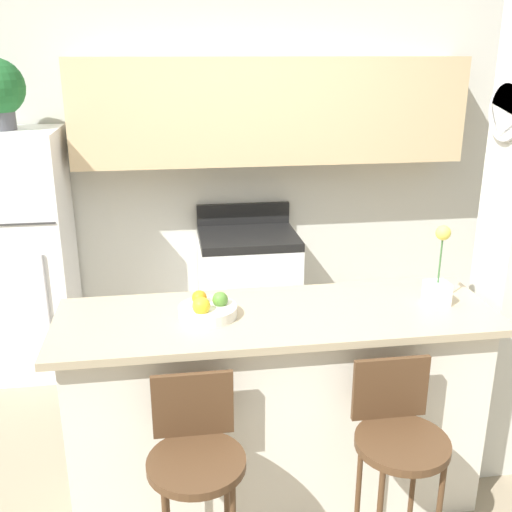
{
  "coord_description": "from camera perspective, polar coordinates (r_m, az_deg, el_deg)",
  "views": [
    {
      "loc": [
        -0.48,
        -2.47,
        2.16
      ],
      "look_at": [
        0.0,
        0.67,
        1.07
      ],
      "focal_mm": 42.0,
      "sensor_mm": 36.0,
      "label": 1
    }
  ],
  "objects": [
    {
      "name": "refrigerator",
      "position": [
        4.39,
        -21.69,
        0.08
      ],
      "size": [
        0.69,
        0.65,
        1.68
      ],
      "color": "white",
      "rests_on": "ground_plane"
    },
    {
      "name": "stove_range",
      "position": [
        4.47,
        -0.73,
        -3.41
      ],
      "size": [
        0.7,
        0.59,
        1.07
      ],
      "color": "white",
      "rests_on": "ground_plane"
    },
    {
      "name": "fruit_bowl",
      "position": [
        2.73,
        -4.64,
        -5.04
      ],
      "size": [
        0.27,
        0.27,
        0.12
      ],
      "color": "silver",
      "rests_on": "counter_bar"
    },
    {
      "name": "ground_plane",
      "position": [
        3.32,
        1.87,
        -21.67
      ],
      "size": [
        14.0,
        14.0,
        0.0
      ],
      "primitive_type": "plane",
      "color": "gray"
    },
    {
      "name": "orchid_vase",
      "position": [
        2.95,
        16.94,
        -2.15
      ],
      "size": [
        0.11,
        0.11,
        0.39
      ],
      "color": "white",
      "rests_on": "counter_bar"
    },
    {
      "name": "counter_bar",
      "position": [
        3.01,
        1.98,
        -14.23
      ],
      "size": [
        2.03,
        0.65,
        1.02
      ],
      "color": "silver",
      "rests_on": "ground_plane"
    },
    {
      "name": "bar_stool_right",
      "position": [
        2.65,
        13.39,
        -16.73
      ],
      "size": [
        0.39,
        0.39,
        0.95
      ],
      "color": "#4C331E",
      "rests_on": "ground_plane"
    },
    {
      "name": "wall_back",
      "position": [
        4.44,
        -0.85,
        10.19
      ],
      "size": [
        5.6,
        0.38,
        2.55
      ],
      "color": "silver",
      "rests_on": "ground_plane"
    },
    {
      "name": "bar_stool_left",
      "position": [
        2.49,
        -5.74,
        -18.77
      ],
      "size": [
        0.39,
        0.39,
        0.95
      ],
      "color": "#4C331E",
      "rests_on": "ground_plane"
    }
  ]
}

